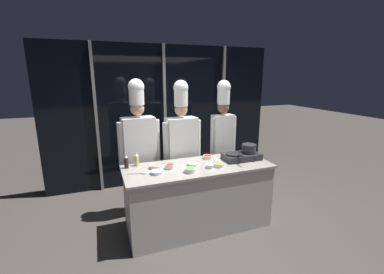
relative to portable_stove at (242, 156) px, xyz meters
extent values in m
plane|color=#47423D|center=(-0.70, -0.03, -0.97)|extent=(24.00, 24.00, 0.00)
cube|color=black|center=(-0.70, 1.77, 0.38)|extent=(4.47, 0.04, 2.70)
cube|color=gray|center=(-1.96, 1.73, 0.38)|extent=(0.05, 0.05, 2.70)
cube|color=gray|center=(-0.70, 1.73, 0.38)|extent=(0.05, 0.05, 2.70)
cube|color=gray|center=(0.57, 1.73, 0.38)|extent=(0.05, 0.05, 2.70)
cube|color=beige|center=(-0.70, -0.03, -0.52)|extent=(1.98, 0.74, 0.89)
cube|color=#A39E93|center=(-0.70, -0.03, -0.06)|extent=(2.04, 0.78, 0.03)
cube|color=#28282B|center=(0.00, 0.00, 0.00)|extent=(0.53, 0.31, 0.09)
cylinder|color=black|center=(-0.12, 0.00, 0.05)|extent=(0.21, 0.21, 0.01)
cylinder|color=black|center=(-0.12, -0.17, 0.00)|extent=(0.03, 0.01, 0.03)
cylinder|color=black|center=(0.12, 0.00, 0.05)|extent=(0.21, 0.21, 0.01)
cylinder|color=black|center=(0.12, -0.17, 0.00)|extent=(0.03, 0.01, 0.03)
cylinder|color=#232326|center=(-0.12, 0.00, 0.06)|extent=(0.23, 0.23, 0.01)
cone|color=#232326|center=(-0.12, 0.00, 0.07)|extent=(0.25, 0.25, 0.04)
cylinder|color=black|center=(-0.12, -0.21, 0.08)|extent=(0.02, 0.19, 0.02)
cylinder|color=#333335|center=(0.12, 0.00, 0.11)|extent=(0.20, 0.20, 0.12)
torus|color=#333335|center=(0.12, 0.00, 0.17)|extent=(0.21, 0.21, 0.01)
torus|color=#333335|center=(0.01, 0.00, 0.15)|extent=(0.01, 0.05, 0.05)
torus|color=#333335|center=(0.24, 0.00, 0.15)|extent=(0.01, 0.05, 0.05)
cylinder|color=#332319|center=(-1.63, 0.22, 0.03)|extent=(0.06, 0.06, 0.15)
cone|color=white|center=(-1.63, 0.22, 0.12)|extent=(0.05, 0.05, 0.04)
cylinder|color=beige|center=(-1.49, 0.27, 0.02)|extent=(0.06, 0.06, 0.14)
cone|color=white|center=(-1.49, 0.27, 0.12)|extent=(0.05, 0.05, 0.04)
cylinder|color=white|center=(-1.10, 0.00, -0.02)|extent=(0.12, 0.12, 0.05)
torus|color=white|center=(-1.10, 0.00, 0.01)|extent=(0.12, 0.12, 0.01)
cylinder|color=#B22D1E|center=(-1.10, 0.00, -0.01)|extent=(0.10, 0.10, 0.03)
cylinder|color=white|center=(-0.46, -0.16, -0.02)|extent=(0.14, 0.14, 0.05)
torus|color=white|center=(-0.46, -0.16, 0.00)|extent=(0.14, 0.14, 0.01)
cylinder|color=orange|center=(-0.46, -0.16, -0.01)|extent=(0.11, 0.11, 0.03)
cylinder|color=white|center=(-0.78, -0.01, -0.03)|extent=(0.14, 0.14, 0.04)
torus|color=white|center=(-0.78, -0.01, -0.01)|extent=(0.14, 0.14, 0.01)
cylinder|color=#E0C689|center=(-0.78, -0.01, -0.02)|extent=(0.11, 0.11, 0.02)
cylinder|color=white|center=(-0.89, -0.22, -0.02)|extent=(0.14, 0.14, 0.05)
torus|color=white|center=(-0.89, -0.22, 0.01)|extent=(0.14, 0.14, 0.01)
cylinder|color=#4C9E47|center=(-0.89, -0.22, -0.01)|extent=(0.12, 0.12, 0.03)
cylinder|color=white|center=(-0.45, 0.21, -0.02)|extent=(0.14, 0.14, 0.05)
torus|color=white|center=(-0.45, 0.21, 0.00)|extent=(0.14, 0.14, 0.01)
cylinder|color=red|center=(-0.45, 0.21, -0.01)|extent=(0.11, 0.11, 0.03)
cylinder|color=white|center=(-0.40, -0.02, -0.03)|extent=(0.09, 0.09, 0.04)
torus|color=white|center=(-0.40, -0.02, 0.00)|extent=(0.09, 0.09, 0.01)
cylinder|color=silver|center=(-0.40, -0.02, -0.01)|extent=(0.08, 0.08, 0.02)
cylinder|color=white|center=(-1.30, -0.12, -0.03)|extent=(0.15, 0.15, 0.04)
torus|color=white|center=(-1.30, -0.12, -0.01)|extent=(0.16, 0.16, 0.01)
cylinder|color=silver|center=(-1.30, -0.12, -0.02)|extent=(0.13, 0.13, 0.02)
cylinder|color=white|center=(-1.28, 0.08, -0.03)|extent=(0.16, 0.16, 0.04)
torus|color=white|center=(-1.28, 0.08, 0.00)|extent=(0.16, 0.16, 0.01)
cylinder|color=#9E896B|center=(-1.28, 0.08, -0.01)|extent=(0.13, 0.13, 0.02)
cylinder|color=white|center=(-0.59, -0.17, -0.02)|extent=(0.10, 0.10, 0.05)
torus|color=white|center=(-0.59, -0.17, 0.00)|extent=(0.10, 0.10, 0.01)
cylinder|color=beige|center=(-0.59, -0.17, -0.01)|extent=(0.08, 0.08, 0.03)
cube|color=#B2B5BA|center=(-1.57, -0.03, -0.04)|extent=(0.17, 0.06, 0.01)
ellipsoid|color=#B2B5BA|center=(-1.45, -0.06, -0.04)|extent=(0.09, 0.07, 0.02)
cube|color=#B2B5BA|center=(-1.12, 0.22, -0.04)|extent=(0.16, 0.02, 0.01)
ellipsoid|color=#B2B5BA|center=(-1.00, 0.21, -0.04)|extent=(0.08, 0.05, 0.02)
cylinder|color=#232326|center=(-1.27, 0.62, -0.55)|extent=(0.12, 0.12, 0.85)
cylinder|color=#232326|center=(-1.53, 0.60, -0.55)|extent=(0.12, 0.12, 0.85)
cube|color=white|center=(-1.40, 0.61, 0.22)|extent=(0.49, 0.28, 0.69)
cylinder|color=white|center=(-1.13, 0.59, 0.20)|extent=(0.09, 0.09, 0.63)
cylinder|color=white|center=(-1.66, 0.55, 0.20)|extent=(0.09, 0.09, 0.63)
sphere|color=tan|center=(-1.40, 0.61, 0.69)|extent=(0.20, 0.20, 0.20)
cylinder|color=white|center=(-1.40, 0.61, 0.88)|extent=(0.21, 0.21, 0.25)
sphere|color=white|center=(-1.40, 0.61, 1.00)|extent=(0.23, 0.23, 0.23)
cylinder|color=#232326|center=(-0.61, 0.59, -0.56)|extent=(0.12, 0.12, 0.83)
cylinder|color=#232326|center=(-0.87, 0.57, -0.56)|extent=(0.12, 0.12, 0.83)
cube|color=white|center=(-0.74, 0.58, 0.19)|extent=(0.49, 0.29, 0.67)
cylinder|color=white|center=(-0.47, 0.56, 0.17)|extent=(0.09, 0.09, 0.62)
cylinder|color=white|center=(-1.00, 0.52, 0.17)|extent=(0.09, 0.09, 0.62)
sphere|color=tan|center=(-0.74, 0.58, 0.65)|extent=(0.20, 0.20, 0.20)
cylinder|color=white|center=(-0.74, 0.58, 0.85)|extent=(0.21, 0.21, 0.28)
sphere|color=white|center=(-0.74, 0.58, 0.98)|extent=(0.22, 0.22, 0.22)
cylinder|color=#4C4C51|center=(0.13, 0.68, -0.56)|extent=(0.09, 0.09, 0.82)
cylinder|color=#4C4C51|center=(-0.07, 0.67, -0.56)|extent=(0.09, 0.09, 0.82)
cube|color=white|center=(0.03, 0.68, 0.19)|extent=(0.37, 0.21, 0.67)
cylinder|color=white|center=(0.23, 0.66, 0.18)|extent=(0.07, 0.07, 0.61)
cylinder|color=white|center=(-0.18, 0.64, 0.18)|extent=(0.07, 0.07, 0.61)
sphere|color=brown|center=(0.03, 0.68, 0.64)|extent=(0.20, 0.20, 0.20)
cylinder|color=white|center=(0.03, 0.68, 0.84)|extent=(0.21, 0.21, 0.28)
sphere|color=white|center=(0.03, 0.68, 0.98)|extent=(0.22, 0.22, 0.22)
camera|label=1|loc=(-1.95, -3.12, 1.17)|focal=24.00mm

